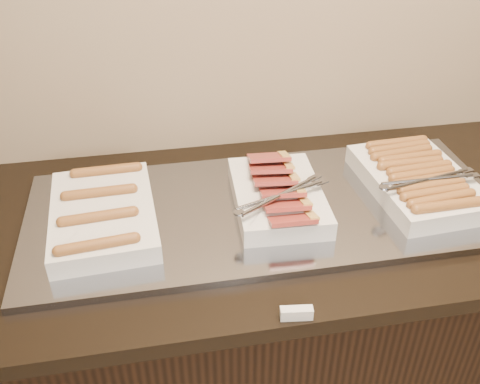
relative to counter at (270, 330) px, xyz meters
name	(u,v)px	position (x,y,z in m)	size (l,w,h in m)	color
counter	(270,330)	(0.00, 0.00, 0.00)	(2.06, 0.76, 0.90)	black
warming_tray	(267,209)	(-0.02, 0.00, 0.46)	(1.20, 0.50, 0.02)	gray
dish_left	(103,214)	(-0.43, 0.00, 0.50)	(0.26, 0.37, 0.07)	silver
dish_center	(278,195)	(0.00, 0.00, 0.50)	(0.27, 0.35, 0.09)	silver
dish_right	(418,179)	(0.38, 0.00, 0.50)	(0.28, 0.38, 0.08)	silver
label_holder	(296,313)	(-0.04, -0.36, 0.46)	(0.07, 0.02, 0.03)	silver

